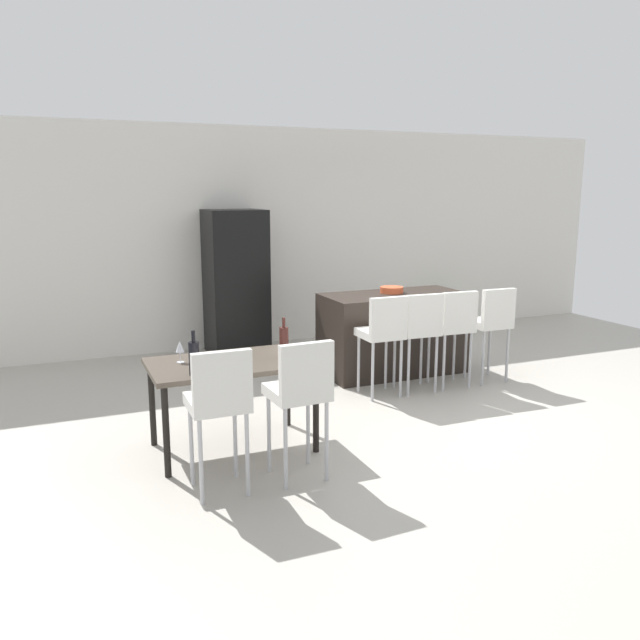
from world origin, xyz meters
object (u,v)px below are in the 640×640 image
Objects in this scene: dining_chair_near at (219,398)px; wine_bottle_near at (284,342)px; fruit_bowl at (392,290)px; bar_chair_left at (383,330)px; bar_chair_far at (492,320)px; bar_chair_right at (454,323)px; dining_table at (232,370)px; bar_chair_middle at (419,327)px; refrigerator at (236,282)px; wine_glass_left at (180,347)px; kitchen_island at (394,333)px; potted_plant at (446,311)px; dining_chair_far at (300,388)px; wine_bottle_far at (194,358)px.

wine_bottle_near reaches higher than dining_chair_near.
bar_chair_left is at bearing -123.88° from fruit_bowl.
fruit_bowl is (-0.77, 0.84, 0.26)m from bar_chair_far.
dining_chair_near is (-2.90, -1.47, 0.00)m from bar_chair_right.
bar_chair_far reaches higher than dining_table.
bar_chair_middle and bar_chair_right have the same top height.
bar_chair_far is 3.23m from refrigerator.
dining_chair_near is at bearing -84.17° from wine_glass_left.
kitchen_island is 3.03× the size of potted_plant.
bar_chair_far is at bearing -44.89° from kitchen_island.
fruit_bowl is at bearing 48.65° from dining_chair_far.
wine_bottle_near reaches higher than potted_plant.
bar_chair_right is 3.05m from wine_glass_left.
bar_chair_left is (-0.56, -0.77, 0.24)m from kitchen_island.
wine_bottle_near reaches higher than bar_chair_middle.
bar_chair_right is 2.32m from wine_bottle_near.
wine_glass_left is at bearing -164.52° from bar_chair_left.
dining_table is 5.14m from potted_plant.
bar_chair_right is 0.57× the size of refrigerator.
bar_chair_right and dining_chair_near have the same top height.
bar_chair_right is 3.94× the size of fruit_bowl.
wine_glass_left is at bearing -168.77° from bar_chair_right.
wine_bottle_far is at bearing -142.67° from dining_table.
wine_bottle_far is (-2.12, -0.98, 0.17)m from bar_chair_left.
kitchen_island is at bearing 33.20° from wine_bottle_far.
bar_chair_right is at bearing 32.38° from dining_chair_far.
fruit_bowl reaches higher than potted_plant.
bar_chair_far is 6.03× the size of wine_glass_left.
kitchen_island is 3.23m from wine_bottle_far.
dining_chair_far is at bearing -36.44° from wine_bottle_far.
kitchen_island is at bearing 40.46° from dining_chair_near.
kitchen_island is 4.91× the size of wine_bottle_far.
potted_plant is at bearing 33.26° from wine_glass_left.
dining_chair_far is 3.15× the size of wine_bottle_far.
wine_bottle_near is at bearing -8.01° from dining_table.
dining_table is at bearing -106.39° from refrigerator.
wine_bottle_near is (0.72, 0.69, 0.17)m from dining_chair_near.
kitchen_island is 0.98m from bar_chair_left.
refrigerator is at bearing 80.97° from dining_chair_far.
bar_chair_middle is at bearing 13.04° from wine_glass_left.
potted_plant is at bearing 36.73° from dining_table.
bar_chair_right is 2.82m from potted_plant.
bar_chair_far is 3.18m from dining_table.
refrigerator is 2.08m from fruit_bowl.
dining_table is at bearing -161.87° from bar_chair_middle.
potted_plant is at bearing -0.18° from refrigerator.
dining_chair_far is 0.83m from wine_bottle_far.
potted_plant is (4.49, 2.95, -0.56)m from wine_glass_left.
potted_plant is (4.47, 3.34, -0.56)m from wine_bottle_far.
refrigerator reaches higher than dining_table.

